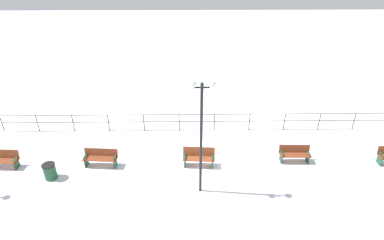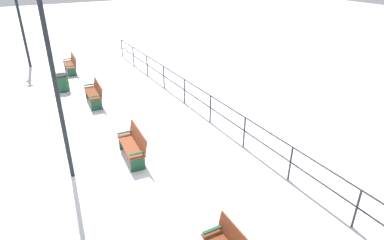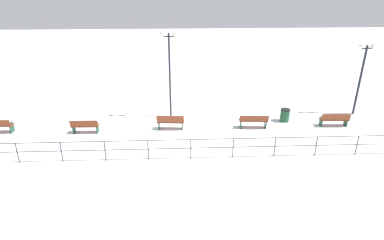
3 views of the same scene
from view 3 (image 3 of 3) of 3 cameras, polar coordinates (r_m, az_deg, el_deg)
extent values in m
plane|color=white|center=(18.95, -3.73, -1.73)|extent=(80.00, 80.00, 0.00)
cube|color=brown|center=(21.00, 23.56, 0.11)|extent=(0.56, 1.69, 0.04)
cube|color=brown|center=(20.71, 23.91, 0.45)|extent=(0.20, 1.67, 0.44)
cube|color=#19472D|center=(21.37, 25.28, -0.41)|extent=(0.43, 0.07, 0.42)
cube|color=#19472D|center=(20.80, 21.62, -0.41)|extent=(0.43, 0.07, 0.42)
cube|color=#19472D|center=(21.27, 25.41, 0.42)|extent=(0.43, 0.09, 0.04)
cube|color=#19472D|center=(20.69, 21.74, 0.44)|extent=(0.43, 0.09, 0.04)
cube|color=brown|center=(19.32, 10.68, -0.03)|extent=(0.60, 1.69, 0.04)
cube|color=brown|center=(19.02, 10.83, 0.25)|extent=(0.22, 1.66, 0.38)
cube|color=#19472D|center=(19.54, 12.74, -0.70)|extent=(0.43, 0.08, 0.48)
cube|color=#19472D|center=(19.31, 8.49, -0.66)|extent=(0.43, 0.08, 0.48)
cube|color=#19472D|center=(19.42, 12.82, 0.29)|extent=(0.43, 0.10, 0.04)
cube|color=#19472D|center=(19.19, 8.55, 0.34)|extent=(0.43, 0.10, 0.04)
cube|color=brown|center=(18.88, -3.76, -0.28)|extent=(0.58, 1.59, 0.04)
cube|color=brown|center=(18.56, -3.84, 0.13)|extent=(0.23, 1.57, 0.47)
cube|color=#19472D|center=(18.93, -1.68, -0.94)|extent=(0.43, 0.08, 0.46)
cube|color=#19472D|center=(19.05, -5.78, -0.89)|extent=(0.43, 0.08, 0.46)
cube|color=#19472D|center=(18.80, -1.69, 0.05)|extent=(0.43, 0.10, 0.04)
cube|color=#19472D|center=(18.92, -5.82, 0.10)|extent=(0.43, 0.10, 0.04)
cube|color=brown|center=(19.37, -18.18, -0.93)|extent=(0.49, 1.54, 0.04)
cube|color=brown|center=(19.08, -18.44, -0.62)|extent=(0.14, 1.53, 0.41)
cube|color=#19472D|center=(19.27, -16.20, -1.51)|extent=(0.42, 0.06, 0.44)
cube|color=#19472D|center=(19.66, -19.95, -1.52)|extent=(0.42, 0.06, 0.44)
cube|color=#19472D|center=(19.15, -16.30, -0.57)|extent=(0.42, 0.08, 0.04)
cube|color=#19472D|center=(19.54, -20.07, -0.60)|extent=(0.42, 0.08, 0.04)
cube|color=brown|center=(21.39, -30.54, -0.76)|extent=(0.53, 1.46, 0.04)
cube|color=#19472D|center=(21.17, -28.94, -1.32)|extent=(0.45, 0.06, 0.46)
cube|color=#19472D|center=(21.06, -29.10, -0.43)|extent=(0.45, 0.08, 0.04)
cylinder|color=black|center=(22.90, 27.28, 6.01)|extent=(0.14, 0.14, 4.35)
cylinder|color=black|center=(22.46, 28.27, 10.99)|extent=(0.09, 0.74, 0.09)
sphere|color=white|center=(22.62, 29.16, 11.24)|extent=(0.30, 0.30, 0.30)
sphere|color=white|center=(22.25, 27.50, 11.40)|extent=(0.30, 0.30, 0.30)
cone|color=black|center=(22.43, 28.36, 11.43)|extent=(0.20, 0.20, 0.12)
cylinder|color=black|center=(19.80, -3.90, 7.38)|extent=(0.12, 0.12, 5.14)
cylinder|color=black|center=(19.25, -4.10, 14.39)|extent=(0.07, 0.72, 0.07)
sphere|color=white|center=(19.23, -3.00, 14.83)|extent=(0.31, 0.31, 0.31)
sphere|color=white|center=(19.24, -5.23, 14.77)|extent=(0.31, 0.31, 0.31)
cone|color=black|center=(19.23, -4.12, 14.92)|extent=(0.16, 0.16, 0.12)
cylinder|color=#26282D|center=(18.07, 26.90, -3.98)|extent=(0.05, 0.05, 1.03)
cylinder|color=#26282D|center=(17.16, 20.89, -4.32)|extent=(0.05, 0.05, 1.03)
cylinder|color=#26282D|center=(16.46, 14.29, -4.64)|extent=(0.05, 0.05, 1.03)
cylinder|color=#26282D|center=(16.00, 7.20, -4.91)|extent=(0.05, 0.05, 1.03)
cylinder|color=#26282D|center=(15.79, -0.20, -5.11)|extent=(0.05, 0.05, 1.03)
cylinder|color=#26282D|center=(15.85, -7.67, -5.23)|extent=(0.05, 0.05, 1.03)
cylinder|color=#26282D|center=(16.17, -14.97, -5.26)|extent=(0.05, 0.05, 1.03)
cylinder|color=#26282D|center=(16.74, -21.87, -5.21)|extent=(0.05, 0.05, 1.03)
cylinder|color=#26282D|center=(17.53, -28.24, -5.10)|extent=(0.05, 0.05, 1.03)
cylinder|color=#26282D|center=(15.54, -3.99, -3.52)|extent=(0.04, 22.60, 0.04)
cylinder|color=#26282D|center=(15.76, -3.95, -5.02)|extent=(0.04, 22.60, 0.04)
cylinder|color=#1E4C2D|center=(20.70, 15.93, 0.74)|extent=(0.56, 0.56, 0.73)
cylinder|color=black|center=(20.55, 16.05, 1.75)|extent=(0.59, 0.59, 0.06)
camera|label=1|loc=(29.60, -2.84, 26.80)|focal=29.28mm
camera|label=2|loc=(21.83, -27.48, 14.40)|focal=31.19mm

